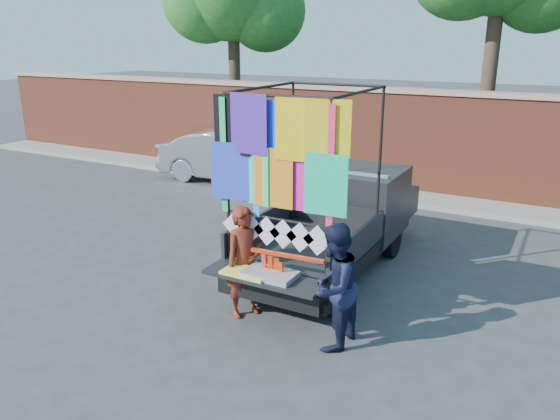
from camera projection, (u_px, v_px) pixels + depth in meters
The scene contains 8 objects.
ground at pixel (305, 310), 7.93m from camera, with size 90.00×90.00×0.00m, color #38383A.
brick_wall at pixel (431, 143), 13.39m from camera, with size 30.00×0.45×2.61m.
curb at pixel (420, 199), 13.18m from camera, with size 30.00×1.20×0.12m, color gray.
pickup_truck at pixel (343, 217), 9.52m from camera, with size 1.97×4.94×3.11m.
sedan at pixel (235, 156), 14.87m from camera, with size 1.47×4.23×1.39m, color #B9BBC1.
woman at pixel (245, 262), 7.59m from camera, with size 0.59×0.39×1.61m, color maroon.
man at pixel (334, 287), 6.79m from camera, with size 0.80×0.62×1.65m, color #141832.
streamer_bundle at pixel (279, 269), 7.22m from camera, with size 1.04×0.13×0.71m.
Camera 1 is at (3.10, -6.42, 3.78)m, focal length 35.00 mm.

